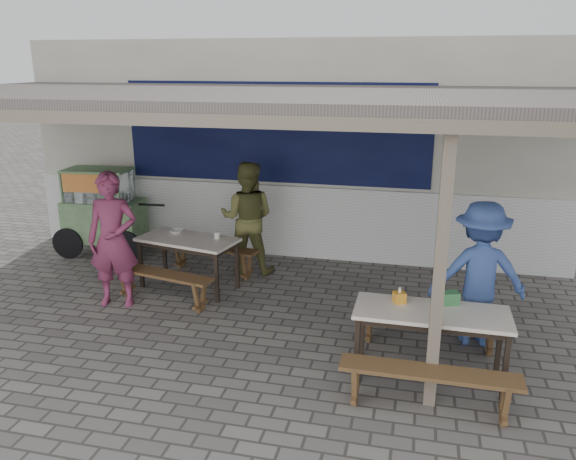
{
  "coord_description": "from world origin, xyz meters",
  "views": [
    {
      "loc": [
        2.12,
        -5.78,
        3.14
      ],
      "look_at": [
        0.53,
        0.9,
        1.08
      ],
      "focal_mm": 35.0,
      "sensor_mm": 36.0,
      "label": 1
    }
  ],
  "objects_px": {
    "bench_left_street": "(162,280)",
    "bench_left_wall": "(213,253)",
    "bench_right_wall": "(429,320)",
    "patron_street_side": "(113,240)",
    "condiment_jar": "(217,235)",
    "patron_right_table": "(479,274)",
    "table_right": "(431,318)",
    "table_left": "(188,244)",
    "tissue_box": "(399,297)",
    "patron_wall_side": "(247,218)",
    "donation_box": "(449,298)",
    "condiment_bowl": "(177,231)",
    "bench_right_street": "(429,381)",
    "vendor_cart": "(102,208)"
  },
  "relations": [
    {
      "from": "tissue_box",
      "to": "bench_right_street",
      "type": "bearing_deg",
      "value": -67.32
    },
    {
      "from": "table_right",
      "to": "patron_wall_side",
      "type": "bearing_deg",
      "value": 137.64
    },
    {
      "from": "table_left",
      "to": "tissue_box",
      "type": "height_order",
      "value": "tissue_box"
    },
    {
      "from": "bench_right_street",
      "to": "table_right",
      "type": "bearing_deg",
      "value": 90.0
    },
    {
      "from": "patron_street_side",
      "to": "tissue_box",
      "type": "xyz_separation_m",
      "value": [
        3.74,
        -0.8,
        -0.1
      ]
    },
    {
      "from": "bench_right_wall",
      "to": "donation_box",
      "type": "xyz_separation_m",
      "value": [
        0.16,
        -0.44,
        0.47
      ]
    },
    {
      "from": "tissue_box",
      "to": "bench_left_street",
      "type": "bearing_deg",
      "value": 163.36
    },
    {
      "from": "table_left",
      "to": "patron_wall_side",
      "type": "height_order",
      "value": "patron_wall_side"
    },
    {
      "from": "table_right",
      "to": "condiment_jar",
      "type": "relative_size",
      "value": 16.84
    },
    {
      "from": "patron_right_table",
      "to": "table_left",
      "type": "bearing_deg",
      "value": -18.84
    },
    {
      "from": "table_left",
      "to": "donation_box",
      "type": "distance_m",
      "value": 3.81
    },
    {
      "from": "table_right",
      "to": "bench_right_wall",
      "type": "relative_size",
      "value": 0.94
    },
    {
      "from": "patron_street_side",
      "to": "patron_right_table",
      "type": "bearing_deg",
      "value": -11.64
    },
    {
      "from": "table_right",
      "to": "vendor_cart",
      "type": "height_order",
      "value": "vendor_cart"
    },
    {
      "from": "bench_left_wall",
      "to": "bench_right_wall",
      "type": "bearing_deg",
      "value": -15.28
    },
    {
      "from": "table_right",
      "to": "bench_right_street",
      "type": "bearing_deg",
      "value": -90.0
    },
    {
      "from": "bench_right_wall",
      "to": "patron_street_side",
      "type": "bearing_deg",
      "value": 176.48
    },
    {
      "from": "table_right",
      "to": "bench_right_wall",
      "type": "xyz_separation_m",
      "value": [
        0.0,
        0.65,
        -0.33
      ]
    },
    {
      "from": "table_right",
      "to": "bench_right_wall",
      "type": "height_order",
      "value": "table_right"
    },
    {
      "from": "patron_street_side",
      "to": "tissue_box",
      "type": "distance_m",
      "value": 3.82
    },
    {
      "from": "patron_wall_side",
      "to": "tissue_box",
      "type": "relative_size",
      "value": 15.14
    },
    {
      "from": "bench_left_street",
      "to": "patron_street_side",
      "type": "height_order",
      "value": "patron_street_side"
    },
    {
      "from": "bench_right_wall",
      "to": "tissue_box",
      "type": "height_order",
      "value": "tissue_box"
    },
    {
      "from": "bench_left_wall",
      "to": "condiment_jar",
      "type": "xyz_separation_m",
      "value": [
        0.28,
        -0.52,
        0.46
      ]
    },
    {
      "from": "patron_wall_side",
      "to": "patron_street_side",
      "type": "bearing_deg",
      "value": 45.12
    },
    {
      "from": "bench_right_wall",
      "to": "patron_wall_side",
      "type": "height_order",
      "value": "patron_wall_side"
    },
    {
      "from": "condiment_bowl",
      "to": "patron_right_table",
      "type": "bearing_deg",
      "value": -13.03
    },
    {
      "from": "table_left",
      "to": "bench_right_wall",
      "type": "height_order",
      "value": "table_left"
    },
    {
      "from": "table_right",
      "to": "patron_right_table",
      "type": "height_order",
      "value": "patron_right_table"
    },
    {
      "from": "patron_street_side",
      "to": "condiment_bowl",
      "type": "height_order",
      "value": "patron_street_side"
    },
    {
      "from": "vendor_cart",
      "to": "patron_wall_side",
      "type": "xyz_separation_m",
      "value": [
        2.62,
        -0.26,
        0.07
      ]
    },
    {
      "from": "bench_right_street",
      "to": "condiment_jar",
      "type": "height_order",
      "value": "condiment_jar"
    },
    {
      "from": "patron_right_table",
      "to": "table_right",
      "type": "bearing_deg",
      "value": 53.03
    },
    {
      "from": "patron_street_side",
      "to": "patron_wall_side",
      "type": "height_order",
      "value": "patron_street_side"
    },
    {
      "from": "table_right",
      "to": "condiment_bowl",
      "type": "height_order",
      "value": "condiment_bowl"
    },
    {
      "from": "patron_wall_side",
      "to": "table_left",
      "type": "bearing_deg",
      "value": 48.37
    },
    {
      "from": "table_right",
      "to": "vendor_cart",
      "type": "xyz_separation_m",
      "value": [
        -5.34,
        2.77,
        0.12
      ]
    },
    {
      "from": "patron_right_table",
      "to": "bench_right_wall",
      "type": "bearing_deg",
      "value": 20.87
    },
    {
      "from": "table_right",
      "to": "donation_box",
      "type": "relative_size",
      "value": 7.88
    },
    {
      "from": "vendor_cart",
      "to": "condiment_bowl",
      "type": "height_order",
      "value": "vendor_cart"
    },
    {
      "from": "table_right",
      "to": "bench_right_street",
      "type": "xyz_separation_m",
      "value": [
        -0.0,
        -0.65,
        -0.33
      ]
    },
    {
      "from": "bench_left_street",
      "to": "patron_wall_side",
      "type": "xyz_separation_m",
      "value": [
        0.75,
        1.45,
        0.53
      ]
    },
    {
      "from": "patron_right_table",
      "to": "tissue_box",
      "type": "relative_size",
      "value": 14.71
    },
    {
      "from": "bench_left_street",
      "to": "bench_left_wall",
      "type": "bearing_deg",
      "value": 90.0
    },
    {
      "from": "bench_left_wall",
      "to": "table_left",
      "type": "bearing_deg",
      "value": -90.0
    },
    {
      "from": "bench_right_wall",
      "to": "tissue_box",
      "type": "bearing_deg",
      "value": -122.26
    },
    {
      "from": "bench_left_wall",
      "to": "vendor_cart",
      "type": "height_order",
      "value": "vendor_cart"
    },
    {
      "from": "tissue_box",
      "to": "condiment_bowl",
      "type": "xyz_separation_m",
      "value": [
        -3.28,
        1.76,
        -0.03
      ]
    },
    {
      "from": "table_right",
      "to": "donation_box",
      "type": "height_order",
      "value": "donation_box"
    },
    {
      "from": "bench_right_wall",
      "to": "condiment_jar",
      "type": "xyz_separation_m",
      "value": [
        -2.95,
        1.13,
        0.45
      ]
    }
  ]
}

